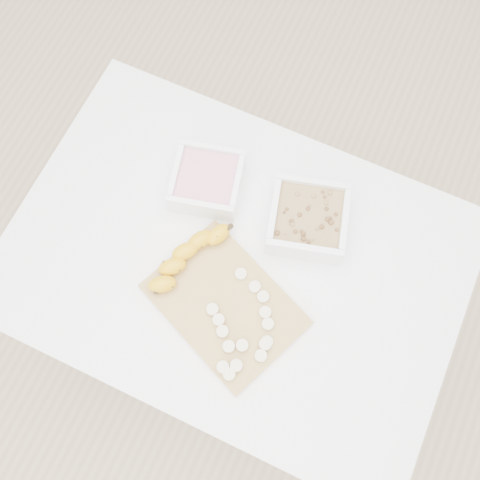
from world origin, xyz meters
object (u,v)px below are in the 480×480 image
at_px(bowl_yogurt, 207,181).
at_px(bowl_granola, 308,219).
at_px(cutting_board, 225,304).
at_px(banana, 187,258).
at_px(table, 235,271).

bearing_deg(bowl_yogurt, bowl_granola, 1.81).
bearing_deg(bowl_yogurt, cutting_board, -56.75).
distance_m(bowl_granola, banana, 0.28).
distance_m(bowl_yogurt, cutting_board, 0.28).
bearing_deg(bowl_granola, table, -128.45).
xyz_separation_m(table, bowl_granola, (0.11, 0.14, 0.14)).
distance_m(table, bowl_yogurt, 0.23).
distance_m(table, cutting_board, 0.15).
height_order(table, bowl_yogurt, bowl_yogurt).
bearing_deg(banana, table, 61.00).
xyz_separation_m(table, cutting_board, (0.02, -0.10, 0.10)).
relative_size(bowl_granola, cutting_board, 0.65).
bearing_deg(bowl_yogurt, table, -46.02).
distance_m(table, banana, 0.16).
xyz_separation_m(cutting_board, banana, (-0.12, 0.05, 0.03)).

